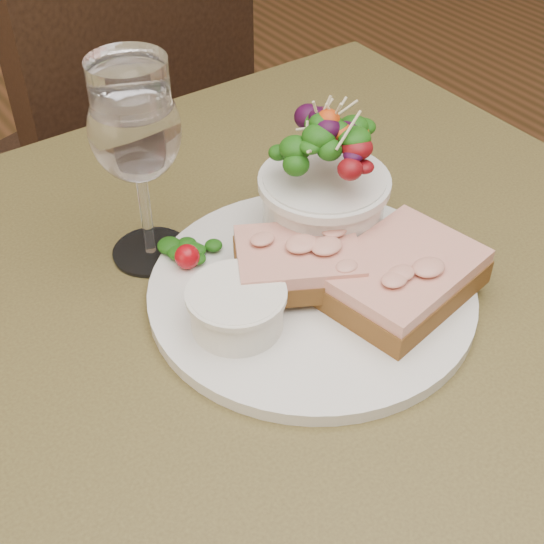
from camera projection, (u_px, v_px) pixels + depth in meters
cafe_table at (292, 409)px, 0.68m from camera, size 0.80×0.80×0.75m
chair_far at (106, 260)px, 1.39m from camera, size 0.53×0.53×0.90m
dinner_plate at (311, 291)px, 0.64m from camera, size 0.28×0.28×0.01m
sandwich_front at (401, 277)px, 0.62m from camera, size 0.14×0.12×0.03m
sandwich_back at (298, 262)px, 0.63m from camera, size 0.13×0.12×0.03m
ramekin at (237, 307)px, 0.59m from camera, size 0.07×0.07×0.04m
salad_bowl at (325, 179)px, 0.66m from camera, size 0.11×0.11×0.13m
garnish at (193, 252)px, 0.66m from camera, size 0.05×0.04×0.02m
wine_glass at (136, 136)px, 0.61m from camera, size 0.08×0.08×0.18m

